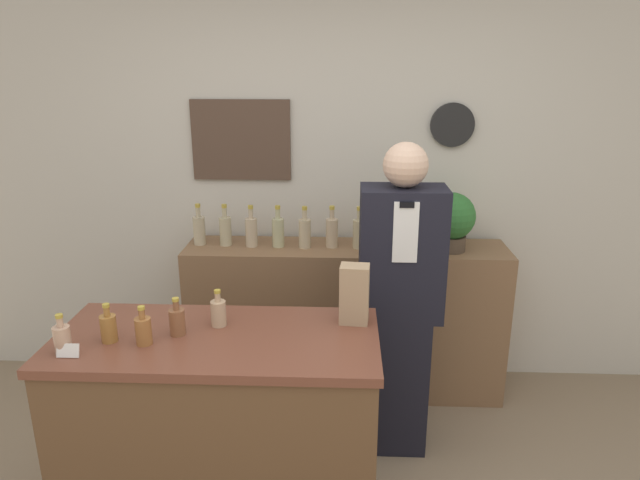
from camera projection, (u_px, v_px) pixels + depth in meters
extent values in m
cube|color=beige|center=(328.00, 180.00, 3.67)|extent=(5.20, 0.06, 2.70)
cube|color=#4C382B|center=(241.00, 140.00, 3.57)|extent=(0.62, 0.02, 0.50)
cylinder|color=black|center=(452.00, 125.00, 3.49)|extent=(0.27, 0.03, 0.27)
cube|color=brown|center=(345.00, 319.00, 3.67)|extent=(1.99, 0.41, 0.98)
cube|color=brown|center=(222.00, 436.00, 2.58)|extent=(1.36, 0.60, 0.92)
cube|color=brown|center=(216.00, 340.00, 2.44)|extent=(1.39, 0.63, 0.04)
cube|color=black|center=(396.00, 381.00, 3.14)|extent=(0.33, 0.26, 0.80)
cube|color=black|center=(402.00, 254.00, 2.92)|extent=(0.43, 0.26, 0.69)
cube|color=white|center=(406.00, 233.00, 2.75)|extent=(0.12, 0.01, 0.30)
cube|color=black|center=(407.00, 205.00, 2.70)|extent=(0.07, 0.01, 0.03)
sphere|color=#DBB293|center=(406.00, 165.00, 2.78)|extent=(0.22, 0.22, 0.22)
cylinder|color=#4C3D2D|center=(450.00, 243.00, 3.46)|extent=(0.19, 0.19, 0.09)
sphere|color=#2D6B2D|center=(452.00, 216.00, 3.41)|extent=(0.28, 0.28, 0.28)
cube|color=tan|center=(354.00, 294.00, 2.52)|extent=(0.14, 0.11, 0.27)
cube|color=white|center=(68.00, 351.00, 2.25)|extent=(0.09, 0.02, 0.06)
cylinder|color=tan|center=(63.00, 340.00, 2.27)|extent=(0.07, 0.07, 0.11)
cylinder|color=tan|center=(60.00, 322.00, 2.25)|extent=(0.03, 0.03, 0.04)
cylinder|color=#B29933|center=(59.00, 316.00, 2.24)|extent=(0.03, 0.03, 0.01)
cylinder|color=#9E6A31|center=(109.00, 329.00, 2.37)|extent=(0.07, 0.07, 0.11)
cylinder|color=#9E6A31|center=(107.00, 311.00, 2.35)|extent=(0.03, 0.03, 0.04)
cylinder|color=#B29933|center=(106.00, 305.00, 2.34)|extent=(0.03, 0.03, 0.01)
cylinder|color=#9B6232|center=(144.00, 331.00, 2.35)|extent=(0.07, 0.07, 0.11)
cylinder|color=#9B6232|center=(142.00, 314.00, 2.32)|extent=(0.03, 0.03, 0.04)
cylinder|color=#B29933|center=(141.00, 308.00, 2.32)|extent=(0.03, 0.03, 0.01)
cylinder|color=brown|center=(177.00, 322.00, 2.43)|extent=(0.07, 0.07, 0.11)
cylinder|color=brown|center=(176.00, 305.00, 2.41)|extent=(0.03, 0.03, 0.04)
cylinder|color=#B29933|center=(175.00, 300.00, 2.40)|extent=(0.03, 0.03, 0.01)
cylinder|color=tan|center=(219.00, 313.00, 2.51)|extent=(0.07, 0.07, 0.11)
cylinder|color=tan|center=(218.00, 297.00, 2.49)|extent=(0.03, 0.03, 0.04)
cylinder|color=#B29933|center=(217.00, 291.00, 2.48)|extent=(0.03, 0.03, 0.01)
cylinder|color=tan|center=(199.00, 231.00, 3.55)|extent=(0.07, 0.07, 0.18)
cylinder|color=tan|center=(198.00, 212.00, 3.51)|extent=(0.03, 0.03, 0.06)
cylinder|color=#B29933|center=(198.00, 206.00, 3.50)|extent=(0.03, 0.03, 0.02)
cylinder|color=tan|center=(225.00, 231.00, 3.54)|extent=(0.07, 0.07, 0.18)
cylinder|color=tan|center=(224.00, 213.00, 3.50)|extent=(0.03, 0.03, 0.06)
cylinder|color=#B29933|center=(224.00, 206.00, 3.49)|extent=(0.03, 0.03, 0.02)
cylinder|color=tan|center=(251.00, 232.00, 3.52)|extent=(0.07, 0.07, 0.18)
cylinder|color=tan|center=(251.00, 214.00, 3.48)|extent=(0.03, 0.03, 0.06)
cylinder|color=#B29933|center=(250.00, 207.00, 3.47)|extent=(0.03, 0.03, 0.02)
cylinder|color=tan|center=(278.00, 233.00, 3.51)|extent=(0.07, 0.07, 0.18)
cylinder|color=tan|center=(278.00, 214.00, 3.47)|extent=(0.03, 0.03, 0.06)
cylinder|color=#B29933|center=(278.00, 207.00, 3.46)|extent=(0.03, 0.03, 0.02)
cylinder|color=tan|center=(305.00, 234.00, 3.49)|extent=(0.07, 0.07, 0.18)
cylinder|color=tan|center=(305.00, 215.00, 3.46)|extent=(0.03, 0.03, 0.06)
cylinder|color=#B29933|center=(305.00, 208.00, 3.44)|extent=(0.03, 0.03, 0.02)
cylinder|color=tan|center=(332.00, 233.00, 3.50)|extent=(0.07, 0.07, 0.18)
cylinder|color=tan|center=(332.00, 214.00, 3.46)|extent=(0.03, 0.03, 0.06)
cylinder|color=#B29933|center=(332.00, 208.00, 3.45)|extent=(0.03, 0.03, 0.02)
cylinder|color=tan|center=(359.00, 234.00, 3.48)|extent=(0.07, 0.07, 0.18)
cylinder|color=tan|center=(359.00, 215.00, 3.45)|extent=(0.03, 0.03, 0.06)
cylinder|color=#B29933|center=(359.00, 208.00, 3.43)|extent=(0.03, 0.03, 0.02)
cylinder|color=tan|center=(386.00, 234.00, 3.49)|extent=(0.07, 0.07, 0.18)
cylinder|color=tan|center=(387.00, 215.00, 3.46)|extent=(0.03, 0.03, 0.06)
cylinder|color=#B29933|center=(387.00, 208.00, 3.44)|extent=(0.03, 0.03, 0.02)
cylinder|color=tan|center=(413.00, 234.00, 3.49)|extent=(0.07, 0.07, 0.18)
cylinder|color=tan|center=(414.00, 215.00, 3.45)|extent=(0.03, 0.03, 0.06)
cylinder|color=#B29933|center=(414.00, 208.00, 3.44)|extent=(0.03, 0.03, 0.02)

